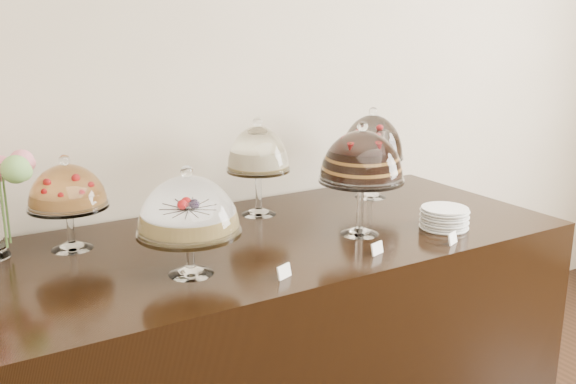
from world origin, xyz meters
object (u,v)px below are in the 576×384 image
display_counter (282,339)px  cake_stand_fruit_tart (67,191)px  cake_stand_cheesecake (258,153)px  plate_stack (444,218)px  cake_stand_dark_choco (372,141)px  cake_stand_sugar_sponge (188,210)px  cake_stand_choco_layer (362,160)px

display_counter → cake_stand_fruit_tart: size_ratio=6.34×
cake_stand_cheesecake → display_counter: bearing=-100.7°
cake_stand_fruit_tart → plate_stack: bearing=-21.5°
cake_stand_dark_choco → plate_stack: (-0.04, -0.52, -0.22)m
cake_stand_cheesecake → cake_stand_dark_choco: bearing=-2.6°
cake_stand_sugar_sponge → cake_stand_choco_layer: 0.72m
display_counter → cake_stand_cheesecake: (0.05, 0.28, 0.71)m
cake_stand_choco_layer → cake_stand_fruit_tart: bearing=157.8°
cake_stand_dark_choco → display_counter: bearing=-158.2°
cake_stand_sugar_sponge → cake_stand_fruit_tart: size_ratio=1.04×
display_counter → plate_stack: (0.59, -0.27, 0.49)m
plate_stack → cake_stand_dark_choco: bearing=85.4°
cake_stand_choco_layer → display_counter: bearing=149.7°
cake_stand_dark_choco → cake_stand_choco_layer: bearing=-132.5°
cake_stand_fruit_tart → cake_stand_cheesecake: bearing=2.0°
cake_stand_cheesecake → plate_stack: (0.54, -0.55, -0.22)m
cake_stand_sugar_sponge → cake_stand_cheesecake: size_ratio=0.87×
cake_stand_dark_choco → plate_stack: bearing=-94.6°
cake_stand_dark_choco → cake_stand_fruit_tart: bearing=-180.0°
cake_stand_cheesecake → plate_stack: cake_stand_cheesecake is taller
cake_stand_fruit_tart → plate_stack: 1.43m
display_counter → cake_stand_sugar_sponge: 0.83m
display_counter → cake_stand_cheesecake: cake_stand_cheesecake is taller
cake_stand_dark_choco → plate_stack: 0.57m
cake_stand_dark_choco → cake_stand_fruit_tart: cake_stand_dark_choco is taller
cake_stand_cheesecake → cake_stand_fruit_tart: cake_stand_cheesecake is taller
cake_stand_sugar_sponge → cake_stand_dark_choco: bearing=22.3°
cake_stand_sugar_sponge → plate_stack: 1.07m
cake_stand_choco_layer → plate_stack: 0.43m
cake_stand_sugar_sponge → cake_stand_fruit_tart: 0.52m
cake_stand_sugar_sponge → cake_stand_choco_layer: (0.72, 0.04, 0.07)m
cake_stand_sugar_sponge → plate_stack: size_ratio=1.92×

